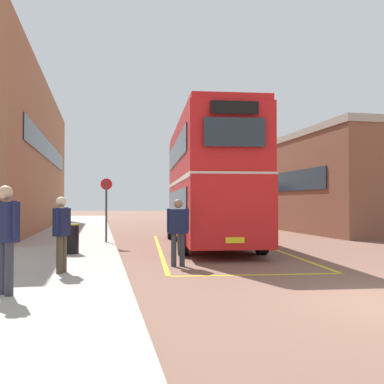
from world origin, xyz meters
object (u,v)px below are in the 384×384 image
Objects in this scene: litter_bin at (70,239)px; double_decker_bus at (208,180)px; single_deck_bus at (210,203)px; bus_stop_sign at (106,203)px; pedestrian_boarding at (178,227)px; pedestrian_waiting_far at (6,231)px; pedestrian_waiting_near at (62,229)px.

double_decker_bus is at bearing 31.32° from litter_bin.
bus_stop_sign is at bearing -115.59° from single_deck_bus.
double_decker_bus is 6.13m from litter_bin.
bus_stop_sign is at bearing 170.24° from double_decker_bus.
single_deck_bus is 3.61× the size of bus_stop_sign.
bus_stop_sign is at bearing 73.41° from litter_bin.
single_deck_bus is (4.60, 18.36, -0.87)m from double_decker_bus.
pedestrian_boarding is at bearing -111.59° from double_decker_bus.
double_decker_bus is at bearing -104.06° from single_deck_bus.
litter_bin is (0.66, 5.95, -0.62)m from pedestrian_waiting_far.
single_deck_bus reaches higher than pedestrian_waiting_far.
double_decker_bus reaches higher than pedestrian_waiting_far.
pedestrian_waiting_near is 3.76m from litter_bin.
pedestrian_waiting_near reaches higher than pedestrian_boarding.
bus_stop_sign is at bearing 79.65° from pedestrian_waiting_far.
bus_stop_sign is at bearing 81.93° from pedestrian_waiting_near.
pedestrian_boarding is 0.72× the size of bus_stop_sign.
double_decker_bus reaches higher than bus_stop_sign.
bus_stop_sign is (1.10, 3.69, 1.04)m from litter_bin.
double_decker_bus is 1.18× the size of single_deck_bus.
pedestrian_waiting_near is at bearing -153.48° from pedestrian_boarding.
pedestrian_waiting_near is at bearing 72.31° from pedestrian_waiting_far.
pedestrian_waiting_far is at bearing -110.52° from single_deck_bus.
double_decker_bus is at bearing 57.89° from pedestrian_waiting_far.
double_decker_bus reaches higher than single_deck_bus.
pedestrian_waiting_far reaches higher than litter_bin.
bus_stop_sign is (-8.47, -17.69, -0.02)m from single_deck_bus.
single_deck_bus reaches higher than pedestrian_boarding.
double_decker_bus reaches higher than pedestrian_boarding.
single_deck_bus is 5.04× the size of pedestrian_boarding.
pedestrian_boarding is 3.14m from pedestrian_waiting_near.
double_decker_bus is at bearing -9.76° from bus_stop_sign.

